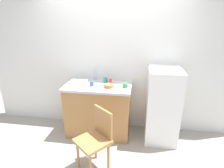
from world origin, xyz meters
name	(u,v)px	position (x,y,z in m)	size (l,w,h in m)	color
ground_plane	(104,157)	(0.00, 0.00, 0.00)	(8.00, 8.00, 0.00)	#9E998E
back_wall	(113,61)	(0.00, 1.00, 1.28)	(4.80, 0.10, 2.56)	silver
cabinet_base	(99,110)	(-0.21, 0.65, 0.45)	(1.10, 0.60, 0.90)	#A87542
countertop	(98,86)	(-0.21, 0.65, 0.92)	(1.14, 0.64, 0.04)	#B7B7BC
faucet	(95,74)	(-0.33, 0.90, 1.05)	(0.02, 0.02, 0.23)	#B7B7BC
refrigerator	(162,105)	(0.89, 0.64, 0.64)	(0.52, 0.61, 1.27)	white
chair	(96,138)	(-0.06, -0.19, 0.50)	(0.56, 0.56, 0.89)	#A87542
dish_tray	(79,82)	(-0.56, 0.67, 0.96)	(0.28, 0.20, 0.05)	white
terracotta_bowl	(109,86)	(-0.01, 0.56, 0.97)	(0.15, 0.15, 0.06)	#C67042
cup_red	(110,81)	(-0.01, 0.74, 0.99)	(0.06, 0.06, 0.10)	red
cup_teal	(105,80)	(-0.11, 0.80, 0.99)	(0.07, 0.07, 0.09)	teal
cup_green	(125,85)	(0.26, 0.60, 0.98)	(0.08, 0.08, 0.08)	green
cup_blue	(92,84)	(-0.31, 0.59, 0.98)	(0.06, 0.06, 0.07)	blue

